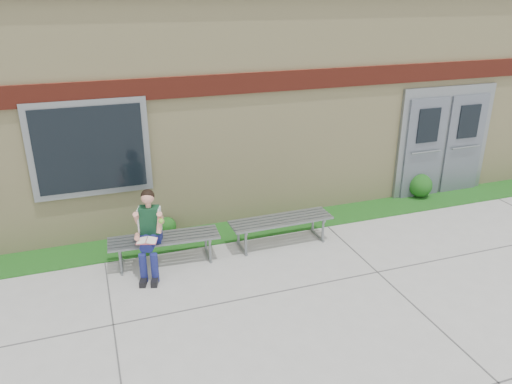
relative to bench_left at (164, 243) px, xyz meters
name	(u,v)px	position (x,y,z in m)	size (l,w,h in m)	color
ground	(335,302)	(2.06, -1.90, -0.35)	(80.00, 80.00, 0.00)	#9E9E99
grass_strip	(270,225)	(2.06, 0.70, -0.34)	(16.00, 0.80, 0.02)	#1B5215
school_building	(219,82)	(2.06, 4.08, 1.75)	(16.20, 6.22, 4.20)	beige
bench_left	(164,243)	(0.00, 0.00, 0.00)	(1.76, 0.59, 0.45)	slate
bench_right	(281,224)	(2.00, 0.00, 0.01)	(1.78, 0.51, 0.46)	slate
girl	(149,231)	(-0.24, -0.19, 0.34)	(0.52, 0.83, 1.31)	navy
shrub_mid	(167,226)	(0.20, 0.95, -0.17)	(0.32, 0.32, 0.32)	#1B5215
shrub_east	(420,185)	(5.54, 0.95, -0.08)	(0.49, 0.49, 0.49)	#1B5215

